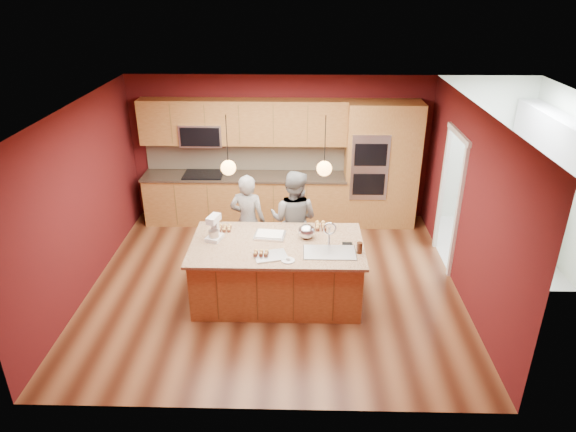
{
  "coord_description": "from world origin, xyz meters",
  "views": [
    {
      "loc": [
        0.38,
        -6.64,
        4.28
      ],
      "look_at": [
        0.21,
        -0.1,
        1.2
      ],
      "focal_mm": 32.0,
      "sensor_mm": 36.0,
      "label": 1
    }
  ],
  "objects_px": {
    "stand_mixer": "(214,229)",
    "person_left": "(248,221)",
    "island": "(278,270)",
    "mixing_bowl": "(307,231)",
    "person_right": "(294,220)"
  },
  "relations": [
    {
      "from": "person_left",
      "to": "stand_mixer",
      "type": "distance_m",
      "value": 0.94
    },
    {
      "from": "stand_mixer",
      "to": "person_left",
      "type": "bearing_deg",
      "value": 81.98
    },
    {
      "from": "person_right",
      "to": "mixing_bowl",
      "type": "bearing_deg",
      "value": 122.55
    },
    {
      "from": "island",
      "to": "person_right",
      "type": "xyz_separation_m",
      "value": [
        0.2,
        0.93,
        0.36
      ]
    },
    {
      "from": "island",
      "to": "person_left",
      "type": "relative_size",
      "value": 1.56
    },
    {
      "from": "person_left",
      "to": "mixing_bowl",
      "type": "distance_m",
      "value": 1.19
    },
    {
      "from": "person_left",
      "to": "person_right",
      "type": "bearing_deg",
      "value": -170.25
    },
    {
      "from": "island",
      "to": "stand_mixer",
      "type": "distance_m",
      "value": 1.08
    },
    {
      "from": "island",
      "to": "person_left",
      "type": "bearing_deg",
      "value": 118.92
    },
    {
      "from": "island",
      "to": "person_right",
      "type": "distance_m",
      "value": 1.02
    },
    {
      "from": "island",
      "to": "mixing_bowl",
      "type": "xyz_separation_m",
      "value": [
        0.4,
        0.19,
        0.53
      ]
    },
    {
      "from": "person_left",
      "to": "island",
      "type": "bearing_deg",
      "value": 128.67
    },
    {
      "from": "island",
      "to": "stand_mixer",
      "type": "xyz_separation_m",
      "value": [
        -0.9,
        0.12,
        0.59
      ]
    },
    {
      "from": "stand_mixer",
      "to": "mixing_bowl",
      "type": "distance_m",
      "value": 1.3
    },
    {
      "from": "island",
      "to": "stand_mixer",
      "type": "relative_size",
      "value": 6.68
    }
  ]
}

